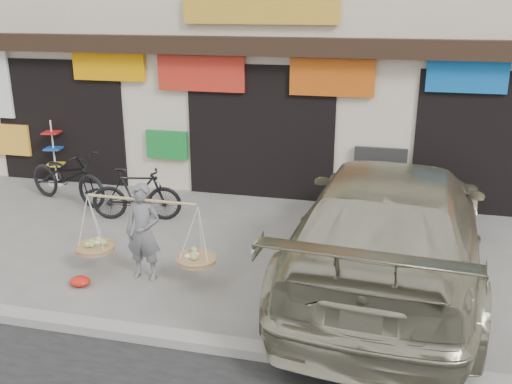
% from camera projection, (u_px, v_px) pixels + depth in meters
% --- Properties ---
extents(ground, '(70.00, 70.00, 0.00)m').
position_uv_depth(ground, '(207.00, 268.00, 8.67)').
color(ground, gray).
rests_on(ground, ground).
extents(kerb, '(70.00, 0.25, 0.12)m').
position_uv_depth(kerb, '(153.00, 335.00, 6.81)').
color(kerb, gray).
rests_on(kerb, ground).
extents(shophouse_block, '(14.00, 6.32, 7.00)m').
position_uv_depth(shophouse_block, '(289.00, 20.00, 13.49)').
color(shophouse_block, beige).
rests_on(shophouse_block, ground).
extents(street_vendor, '(2.16, 0.59, 1.44)m').
position_uv_depth(street_vendor, '(144.00, 236.00, 8.17)').
color(street_vendor, slate).
rests_on(street_vendor, ground).
extents(bike_0, '(2.16, 1.29, 1.07)m').
position_uv_depth(bike_0, '(68.00, 176.00, 11.39)').
color(bike_0, black).
rests_on(bike_0, ground).
extents(bike_1, '(1.72, 0.80, 1.00)m').
position_uv_depth(bike_1, '(136.00, 194.00, 10.46)').
color(bike_1, black).
rests_on(bike_1, ground).
extents(suv, '(2.93, 6.27, 1.77)m').
position_uv_depth(suv, '(390.00, 224.00, 8.01)').
color(suv, '#A39F83').
rests_on(suv, ground).
extents(display_rack, '(0.40, 0.40, 1.44)m').
position_uv_depth(display_rack, '(55.00, 159.00, 12.52)').
color(display_rack, silver).
rests_on(display_rack, ground).
extents(red_bag, '(0.31, 0.25, 0.14)m').
position_uv_depth(red_bag, '(80.00, 281.00, 8.11)').
color(red_bag, red).
rests_on(red_bag, ground).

